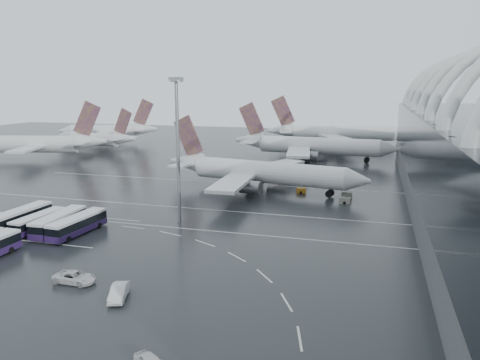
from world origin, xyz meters
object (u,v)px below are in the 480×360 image
(airliner_gate_b, at_px, (310,146))
(van_curve_c, at_px, (119,292))
(bus_row_near_b, at_px, (39,221))
(bus_row_near_d, at_px, (78,224))
(van_curve_a, at_px, (75,277))
(jet_remote_far, at_px, (110,131))
(airliner_gate_c, at_px, (335,134))
(floodlight_mast, at_px, (177,133))
(jet_remote_west, at_px, (43,144))
(gse_cart_belly_d, at_px, (345,200))
(jet_remote_mid, at_px, (95,139))
(gse_cart_belly_b, at_px, (347,195))
(airliner_main, at_px, (258,172))
(bus_row_near_c, at_px, (59,222))
(gse_cart_belly_e, at_px, (301,190))
(bus_row_near_a, at_px, (21,217))

(airliner_gate_b, height_order, van_curve_c, airliner_gate_b)
(bus_row_near_b, relative_size, bus_row_near_d, 0.90)
(airliner_gate_b, xyz_separation_m, bus_row_near_b, (-36.41, -96.06, -3.45))
(van_curve_a, xyz_separation_m, van_curve_c, (8.15, -2.54, 0.06))
(jet_remote_far, xyz_separation_m, van_curve_c, (89.44, -144.90, -4.37))
(airliner_gate_c, height_order, floodlight_mast, floodlight_mast)
(jet_remote_west, xyz_separation_m, van_curve_c, (85.06, -93.20, -4.53))
(bus_row_near_d, height_order, gse_cart_belly_d, bus_row_near_d)
(jet_remote_mid, xyz_separation_m, van_curve_c, (80.29, -118.97, -3.68))
(airliner_gate_c, bearing_deg, gse_cart_belly_b, -96.49)
(airliner_main, distance_m, jet_remote_mid, 98.25)
(bus_row_near_d, distance_m, van_curve_c, 29.39)
(bus_row_near_d, bearing_deg, airliner_main, -23.34)
(bus_row_near_c, height_order, van_curve_c, bus_row_near_c)
(airliner_main, bearing_deg, bus_row_near_c, -110.87)
(van_curve_a, distance_m, gse_cart_belly_d, 62.90)
(van_curve_a, distance_m, gse_cart_belly_e, 65.53)
(airliner_gate_c, relative_size, floodlight_mast, 2.23)
(jet_remote_mid, height_order, bus_row_near_d, jet_remote_mid)
(airliner_gate_c, bearing_deg, van_curve_a, -110.51)
(bus_row_near_d, relative_size, gse_cart_belly_d, 5.40)
(bus_row_near_d, distance_m, gse_cart_belly_d, 56.90)
(airliner_gate_c, height_order, bus_row_near_b, airliner_gate_c)
(bus_row_near_a, distance_m, bus_row_near_d, 12.96)
(airliner_main, relative_size, gse_cart_belly_e, 24.53)
(jet_remote_far, relative_size, van_curve_c, 8.84)
(gse_cart_belly_d, bearing_deg, gse_cart_belly_e, 144.36)
(jet_remote_far, relative_size, bus_row_near_a, 3.39)
(van_curve_a, relative_size, gse_cart_belly_e, 2.62)
(airliner_gate_c, height_order, bus_row_near_c, airliner_gate_c)
(airliner_gate_c, xyz_separation_m, gse_cart_belly_e, (-0.01, -95.31, -4.90))
(jet_remote_west, distance_m, jet_remote_far, 51.89)
(floodlight_mast, bearing_deg, bus_row_near_b, -151.47)
(bus_row_near_c, bearing_deg, airliner_main, -34.25)
(van_curve_a, xyz_separation_m, gse_cart_belly_b, (31.98, 59.42, -0.14))
(gse_cart_belly_b, bearing_deg, airliner_gate_c, 96.47)
(airliner_gate_c, bearing_deg, bus_row_near_d, -116.41)
(airliner_gate_b, distance_m, gse_cart_belly_b, 57.72)
(jet_remote_far, distance_m, gse_cart_belly_b, 140.46)
(bus_row_near_a, bearing_deg, gse_cart_belly_d, -57.81)
(bus_row_near_b, relative_size, van_curve_a, 2.09)
(van_curve_c, bearing_deg, airliner_gate_c, 66.63)
(van_curve_a, bearing_deg, airliner_gate_c, -7.49)
(bus_row_near_a, height_order, gse_cart_belly_b, bus_row_near_a)
(van_curve_c, bearing_deg, bus_row_near_b, 124.94)
(bus_row_near_a, xyz_separation_m, bus_row_near_c, (8.81, -0.85, -0.02))
(van_curve_c, bearing_deg, floodlight_mast, 81.79)
(airliner_gate_b, relative_size, jet_remote_west, 1.22)
(airliner_gate_c, relative_size, gse_cart_belly_d, 24.67)
(jet_remote_far, relative_size, bus_row_near_d, 3.45)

